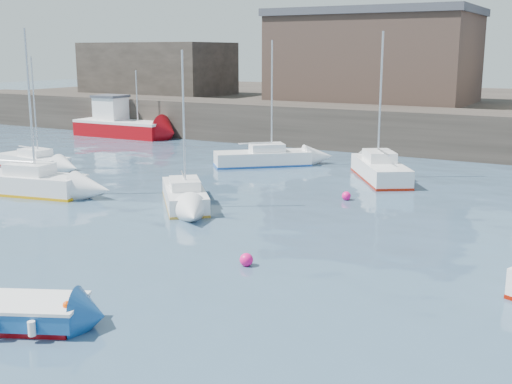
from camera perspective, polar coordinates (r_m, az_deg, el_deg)
The scene contains 14 objects.
water at distance 17.13m, azimuth -20.51°, elevation -12.54°, with size 220.00×220.00×0.00m, color #2D4760.
quay_wall at distance 46.74m, azimuth 13.96°, elevation 5.30°, with size 90.00×5.00×3.00m, color #28231E.
land_strip at distance 64.20m, azimuth 18.30°, elevation 6.80°, with size 90.00×32.00×2.80m, color #28231E.
warehouse at distance 55.83m, azimuth 10.44°, elevation 11.84°, with size 16.40×10.40×7.60m.
bldg_west at distance 65.57m, azimuth -8.74°, elevation 10.80°, with size 14.00×8.00×5.00m.
blue_dinghy at distance 18.04m, azimuth -21.01°, elevation -9.90°, with size 4.13×3.07×0.72m.
fishing_boat at distance 55.17m, azimuth -11.95°, elevation 5.98°, with size 8.33×3.31×5.47m.
sailboat_a at distance 34.02m, azimuth -19.75°, elevation 0.79°, with size 6.47×3.13×8.07m.
sailboat_b at distance 29.98m, azimuth -6.37°, elevation -0.25°, with size 4.89×5.31×7.05m.
sailboat_e at distance 41.44m, azimuth -19.16°, elevation 2.62°, with size 5.36×2.21×6.71m.
sailboat_f at distance 36.29m, azimuth 10.97°, elevation 1.99°, with size 5.03×6.28×8.06m.
sailboat_h at distance 40.04m, azimuth 0.62°, elevation 3.08°, with size 5.74×5.33×7.65m.
buoy_mid at distance 21.52m, azimuth -0.86°, elevation -6.56°, with size 0.45×0.45×0.45m, color #FF1075.
buoy_far at distance 31.11m, azimuth 8.03°, elevation -0.70°, with size 0.43×0.43×0.43m, color #FF1075.
Camera 1 is at (12.19, -9.79, 7.00)m, focal length 45.00 mm.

